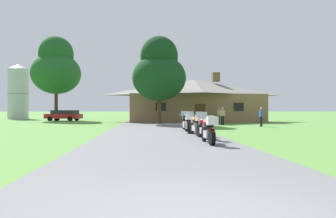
# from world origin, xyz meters

# --- Properties ---
(ground_plane) EXTENTS (500.00, 500.00, 0.00)m
(ground_plane) POSITION_xyz_m (0.00, 20.00, 0.00)
(ground_plane) COLOR #56893D
(asphalt_driveway) EXTENTS (6.40, 80.00, 0.06)m
(asphalt_driveway) POSITION_xyz_m (0.00, 18.00, 0.03)
(asphalt_driveway) COLOR slate
(asphalt_driveway) RESTS_ON ground
(motorcycle_red_nearest_to_camera) EXTENTS (0.66, 2.08, 1.30)m
(motorcycle_red_nearest_to_camera) POSITION_xyz_m (1.86, 8.39, 0.62)
(motorcycle_red_nearest_to_camera) COLOR black
(motorcycle_red_nearest_to_camera) RESTS_ON asphalt_driveway
(motorcycle_red_second_in_row) EXTENTS (0.74, 2.08, 1.30)m
(motorcycle_red_second_in_row) POSITION_xyz_m (2.11, 10.46, 0.62)
(motorcycle_red_second_in_row) COLOR black
(motorcycle_red_second_in_row) RESTS_ON asphalt_driveway
(motorcycle_orange_third_in_row) EXTENTS (0.77, 2.08, 1.30)m
(motorcycle_orange_third_in_row) POSITION_xyz_m (2.03, 12.50, 0.62)
(motorcycle_orange_third_in_row) COLOR black
(motorcycle_orange_third_in_row) RESTS_ON asphalt_driveway
(motorcycle_white_fourth_in_row) EXTENTS (0.72, 2.08, 1.30)m
(motorcycle_white_fourth_in_row) POSITION_xyz_m (1.87, 14.42, 0.61)
(motorcycle_white_fourth_in_row) COLOR black
(motorcycle_white_fourth_in_row) RESTS_ON asphalt_driveway
(motorcycle_silver_farthest_in_row) EXTENTS (0.66, 2.08, 1.30)m
(motorcycle_silver_farthest_in_row) POSITION_xyz_m (1.97, 16.85, 0.62)
(motorcycle_silver_farthest_in_row) COLOR black
(motorcycle_silver_farthest_in_row) RESTS_ON asphalt_driveway
(stone_lodge) EXTENTS (16.14, 9.21, 6.06)m
(stone_lodge) POSITION_xyz_m (5.11, 32.73, 2.66)
(stone_lodge) COLOR brown
(stone_lodge) RESTS_ON ground
(bystander_tan_shirt_near_lodge) EXTENTS (0.53, 0.31, 1.69)m
(bystander_tan_shirt_near_lodge) POSITION_xyz_m (6.95, 27.29, 0.95)
(bystander_tan_shirt_near_lodge) COLOR #75664C
(bystander_tan_shirt_near_lodge) RESTS_ON ground
(bystander_tan_shirt_beside_signpost) EXTENTS (0.43, 0.41, 1.69)m
(bystander_tan_shirt_beside_signpost) POSITION_xyz_m (6.55, 24.35, 0.95)
(bystander_tan_shirt_beside_signpost) COLOR black
(bystander_tan_shirt_beside_signpost) RESTS_ON ground
(bystander_blue_shirt_by_tree) EXTENTS (0.22, 0.55, 1.67)m
(bystander_blue_shirt_by_tree) POSITION_xyz_m (9.17, 21.43, 0.93)
(bystander_blue_shirt_by_tree) COLOR black
(bystander_blue_shirt_by_tree) RESTS_ON ground
(tree_by_lodge_front) EXTENTS (5.25, 5.25, 8.65)m
(tree_by_lodge_front) POSITION_xyz_m (0.54, 25.48, 5.20)
(tree_by_lodge_front) COLOR #422D19
(tree_by_lodge_front) RESTS_ON ground
(tree_left_far) EXTENTS (6.39, 6.39, 11.23)m
(tree_left_far) POSITION_xyz_m (-12.69, 36.86, 7.04)
(tree_left_far) COLOR #422D19
(tree_left_far) RESTS_ON ground
(metal_silo_distant) EXTENTS (3.19, 3.19, 8.75)m
(metal_silo_distant) POSITION_xyz_m (-21.24, 45.62, 4.38)
(metal_silo_distant) COLOR #B2B7BC
(metal_silo_distant) RESTS_ON ground
(parked_red_suv_far_left) EXTENTS (4.93, 3.01, 1.40)m
(parked_red_suv_far_left) POSITION_xyz_m (-11.52, 36.33, 0.78)
(parked_red_suv_far_left) COLOR maroon
(parked_red_suv_far_left) RESTS_ON ground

